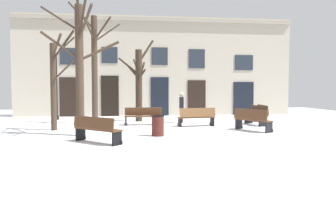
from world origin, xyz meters
name	(u,v)px	position (x,y,z in m)	size (l,w,h in m)	color
ground_plane	(172,130)	(0.00, 0.00, 0.00)	(29.18, 29.18, 0.00)	white
building_facade	(157,66)	(0.00, 7.48, 3.29)	(18.24, 0.60, 6.50)	#BCB29E
tree_left_of_center	(55,81)	(-4.95, 0.45, 2.10)	(1.31, 1.30, 4.15)	#423326
tree_foreground	(79,63)	(-3.67, -1.23, 2.72)	(3.00, 2.32, 5.14)	#423326
tree_near_facade	(95,66)	(-3.54, 2.76, 2.92)	(2.45, 1.49, 5.93)	#423326
tree_right_of_center	(139,83)	(-1.31, 3.86, 2.10)	(1.97, 2.36, 4.45)	#382B1E
streetlamp	(56,75)	(-5.95, 5.28, 2.55)	(0.30, 0.30, 4.19)	black
litter_bin	(158,126)	(-0.76, -1.64, 0.39)	(0.49, 0.49, 0.77)	#4C1E19
bench_near_lamp	(96,129)	(-2.89, -2.96, 0.46)	(1.67, 1.57, 0.88)	#51331E
bench_by_litter_bin	(197,117)	(1.31, 1.09, 0.45)	(1.78, 0.68, 0.88)	brown
bench_back_to_back_left	(252,120)	(3.30, -0.73, 0.48)	(1.26, 1.70, 0.94)	#51331E
bench_far_corner	(260,113)	(5.36, 3.28, 0.46)	(0.64, 1.68, 0.88)	#3D2819
bench_near_center_tree	(257,115)	(4.38, 1.40, 0.48)	(0.69, 1.58, 0.95)	#3D2819
bench_facing_shops	(143,116)	(-1.14, 1.98, 0.45)	(1.87, 0.52, 0.86)	#51331E
person_by_shop_door	(182,106)	(0.87, 2.81, 0.87)	(0.29, 0.42, 1.58)	#350F0F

